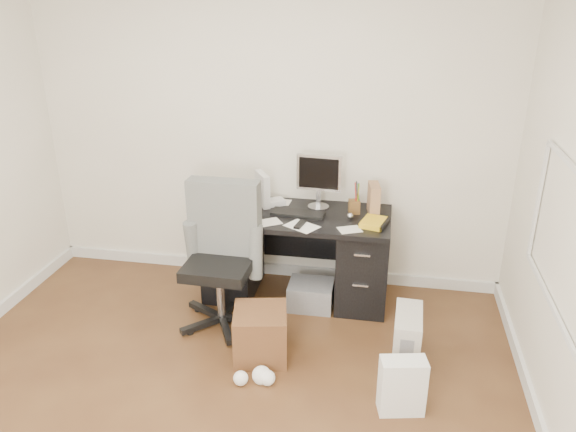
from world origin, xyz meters
name	(u,v)px	position (x,y,z in m)	size (l,w,h in m)	color
ground	(202,429)	(0.00, 0.00, 0.00)	(4.00, 4.00, 0.00)	#442715
room_shell	(190,163)	(0.03, 0.03, 1.66)	(4.02, 4.02, 2.71)	beige
desk	(297,253)	(0.30, 1.65, 0.40)	(1.50, 0.70, 0.75)	black
loose_papers	(272,214)	(0.10, 1.60, 0.75)	(1.10, 0.60, 0.00)	white
lcd_monitor	(319,181)	(0.45, 1.81, 0.98)	(0.37, 0.21, 0.46)	#AEAEB2
keyboard	(298,213)	(0.31, 1.63, 0.76)	(0.43, 0.15, 0.02)	black
computer_mouse	(350,216)	(0.73, 1.62, 0.78)	(0.05, 0.05, 0.05)	#AEAEB2
travel_mug	(212,199)	(-0.39, 1.60, 0.85)	(0.09, 0.09, 0.20)	#162E9B
white_binder	(262,189)	(-0.02, 1.80, 0.89)	(0.11, 0.24, 0.28)	silver
magazine_file	(374,199)	(0.90, 1.77, 0.87)	(0.11, 0.21, 0.25)	#8E6545
pen_cup	(355,198)	(0.75, 1.76, 0.88)	(0.11, 0.11, 0.26)	brown
yellow_book	(374,222)	(0.92, 1.54, 0.77)	(0.18, 0.23, 0.04)	gold
paper_remote	(302,225)	(0.38, 1.41, 0.76)	(0.24, 0.19, 0.02)	white
office_chair	(219,259)	(-0.21, 1.13, 0.56)	(0.63, 0.63, 1.12)	#585B58
pc_tower	(407,339)	(1.20, 0.86, 0.20)	(0.18, 0.40, 0.40)	#B8B3A6
shopping_bag	(402,386)	(1.17, 0.38, 0.19)	(0.28, 0.20, 0.38)	white
wicker_basket	(260,334)	(0.19, 0.77, 0.18)	(0.37, 0.37, 0.37)	#482915
desk_printer	(311,295)	(0.45, 1.49, 0.11)	(0.36, 0.30, 0.21)	slate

